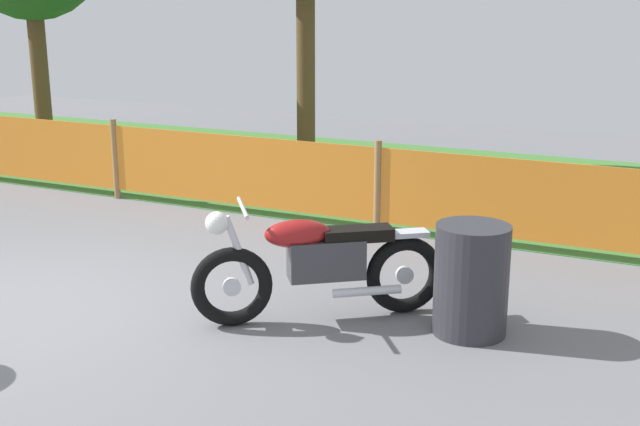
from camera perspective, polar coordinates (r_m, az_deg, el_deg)
ground at (r=7.34m, az=-20.76°, el=-6.60°), size 24.00×24.00×0.02m
grass_verge at (r=12.33m, az=0.83°, el=2.93°), size 24.00×5.48×0.01m
barrier_fence at (r=9.85m, az=-5.94°, el=3.00°), size 11.16×0.08×1.05m
motorcycle_lead at (r=6.56m, az=-0.12°, el=-3.55°), size 1.73×1.36×0.99m
spare_drum at (r=6.41m, az=10.61°, el=-4.65°), size 0.58×0.58×0.88m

